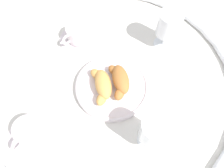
% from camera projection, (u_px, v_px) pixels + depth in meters
% --- Properties ---
extents(ground_plane, '(2.20, 2.20, 0.00)m').
position_uv_depth(ground_plane, '(110.00, 80.00, 0.73)').
color(ground_plane, silver).
extents(table_chrome_rim, '(0.81, 0.81, 0.02)m').
position_uv_depth(table_chrome_rim, '(110.00, 78.00, 0.72)').
color(table_chrome_rim, silver).
rests_on(table_chrome_rim, ground_plane).
extents(pastry_plate, '(0.23, 0.23, 0.02)m').
position_uv_depth(pastry_plate, '(112.00, 87.00, 0.70)').
color(pastry_plate, silver).
rests_on(pastry_plate, ground_plane).
extents(croissant_large, '(0.12, 0.11, 0.04)m').
position_uv_depth(croissant_large, '(120.00, 80.00, 0.68)').
color(croissant_large, '#AD6B33').
rests_on(croissant_large, pastry_plate).
extents(croissant_small, '(0.12, 0.11, 0.04)m').
position_uv_depth(croissant_small, '(102.00, 85.00, 0.67)').
color(croissant_small, '#D6994C').
rests_on(croissant_small, pastry_plate).
extents(coffee_cup_near, '(0.14, 0.14, 0.06)m').
position_uv_depth(coffee_cup_near, '(30.00, 132.00, 0.62)').
color(coffee_cup_near, silver).
rests_on(coffee_cup_near, ground_plane).
extents(coffee_cup_far, '(0.14, 0.14, 0.06)m').
position_uv_depth(coffee_cup_far, '(78.00, 35.00, 0.78)').
color(coffee_cup_far, silver).
rests_on(coffee_cup_far, ground_plane).
extents(juice_glass_left, '(0.08, 0.08, 0.14)m').
position_uv_depth(juice_glass_left, '(169.00, 25.00, 0.71)').
color(juice_glass_left, white).
rests_on(juice_glass_left, ground_plane).
extents(juice_glass_right, '(0.08, 0.08, 0.14)m').
position_uv_depth(juice_glass_right, '(155.00, 131.00, 0.55)').
color(juice_glass_right, white).
rests_on(juice_glass_right, ground_plane).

